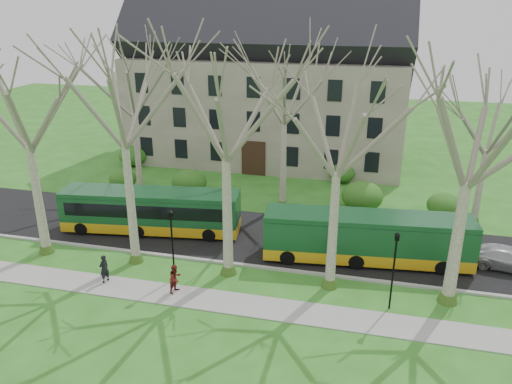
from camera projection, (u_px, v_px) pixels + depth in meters
The scene contains 14 objects.
ground at pixel (280, 284), 28.33m from camera, with size 120.00×120.00×0.00m, color #2E641C.
sidewalk at pixel (271, 308), 26.06m from camera, with size 70.00×2.00×0.06m, color gray.
road at pixel (296, 241), 33.30m from camera, with size 80.00×8.00×0.06m, color black.
curb at pixel (285, 270), 29.67m from camera, with size 80.00×0.25×0.14m, color #A5A39E.
building at pixel (268, 77), 48.47m from camera, with size 26.50×12.20×16.00m.
tree_row_verge at pixel (284, 166), 26.07m from camera, with size 49.00×7.00×14.00m.
tree_row_far at pixel (292, 133), 36.42m from camera, with size 33.00×7.00×12.00m.
lamp_row at pixel (278, 252), 26.49m from camera, with size 36.22×0.22×4.30m.
hedges at pixel (258, 180), 41.68m from camera, with size 30.60×8.60×2.00m.
bus_lead at pixel (151, 211), 34.20m from camera, with size 12.13×2.53×3.03m, color #144623, non-canonical shape.
bus_follow at pixel (367, 237), 30.30m from camera, with size 12.41×2.59×3.10m, color #144623, non-canonical shape.
sedan at pixel (508, 258), 29.68m from camera, with size 1.84×4.53×1.31m, color #B6B7BB.
pedestrian_a at pixel (104, 269), 28.20m from camera, with size 0.61×0.40×1.66m, color black.
pedestrian_b at pixel (175, 278), 27.23m from camera, with size 0.80×0.62×1.64m, color #5D1715.
Camera 1 is at (4.42, -24.15, 15.14)m, focal length 35.00 mm.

